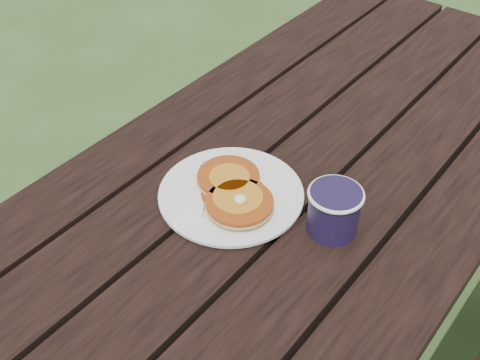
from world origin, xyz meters
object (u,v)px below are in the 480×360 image
Objects in this scene: pancake_stack at (234,192)px; coffee_cup at (334,208)px; picnic_table at (279,299)px; plate at (231,195)px.

pancake_stack is 1.85× the size of coffee_cup.
coffee_cup is at bearing 16.50° from pancake_stack.
coffee_cup is (0.14, -0.07, 0.43)m from picnic_table.
picnic_table is 0.41m from plate.
pancake_stack reaches higher than plate.
pancake_stack is 0.19m from coffee_cup.
picnic_table is at bearing 65.74° from plate.
picnic_table is at bearing 72.55° from pancake_stack.
plate is 2.71× the size of coffee_cup.
picnic_table is 0.43m from pancake_stack.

